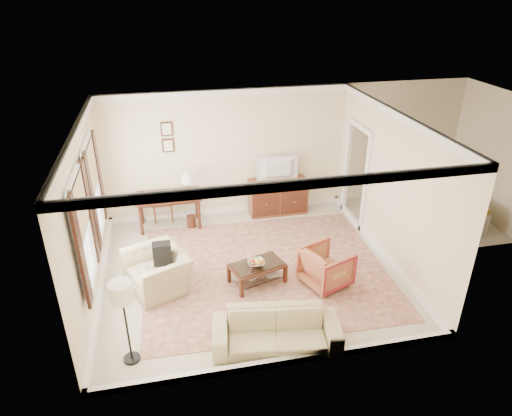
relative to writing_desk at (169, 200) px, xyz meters
name	(u,v)px	position (x,y,z in m)	size (l,w,h in m)	color
room_shell	(248,147)	(1.38, -2.05, 1.82)	(5.51, 5.01, 2.91)	beige
annex_bedroom	(432,205)	(5.87, -0.90, -0.31)	(3.00, 2.70, 2.90)	beige
window_front	(83,232)	(-1.32, -2.75, 0.90)	(0.12, 1.56, 1.80)	#CCB284
window_rear	(94,189)	(-1.32, -1.15, 0.90)	(0.12, 1.56, 1.80)	#CCB284
doorway	(356,176)	(4.09, -0.55, 0.42)	(0.10, 1.12, 2.25)	white
rug	(265,269)	(1.68, -2.12, -0.65)	(4.52, 3.87, 0.01)	maroon
writing_desk	(169,200)	(0.00, 0.00, 0.00)	(1.40, 0.70, 0.76)	#441F13
desk_chair	(162,199)	(-0.14, 0.35, -0.13)	(0.45, 0.45, 1.05)	brown
desk_lamp	(188,183)	(0.45, 0.00, 0.36)	(0.32, 0.32, 0.50)	silver
framed_prints	(167,137)	(0.10, 0.42, 1.29)	(0.25, 0.04, 0.68)	#441F13
sideboard	(278,196)	(2.51, 0.16, -0.24)	(1.34, 0.51, 0.82)	brown
tv	(279,162)	(2.51, 0.14, 0.63)	(0.92, 0.53, 0.12)	black
coffee_table	(257,269)	(1.44, -2.49, -0.35)	(1.08, 0.81, 0.41)	#441F13
fruit_bowl	(256,262)	(1.42, -2.51, -0.20)	(0.42, 0.42, 0.10)	silver
book_a	(246,278)	(1.22, -2.52, -0.49)	(0.28, 0.04, 0.38)	brown
book_b	(266,273)	(1.61, -2.46, -0.50)	(0.28, 0.03, 0.38)	brown
striped_armchair	(326,265)	(2.65, -2.78, -0.26)	(0.77, 0.72, 0.79)	maroon
club_armchair	(157,265)	(-0.31, -2.27, -0.18)	(1.08, 0.70, 0.95)	tan
backpack	(162,252)	(-0.20, -2.23, 0.07)	(0.32, 0.22, 0.40)	black
sofa	(276,326)	(1.39, -4.10, -0.28)	(1.90, 0.56, 0.74)	tan
floor_lamp	(122,298)	(-0.75, -3.95, 0.47)	(0.34, 0.34, 1.36)	black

